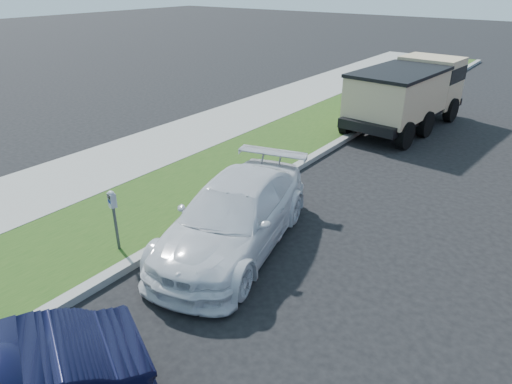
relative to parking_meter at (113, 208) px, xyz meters
The scene contains 5 objects.
ground 3.54m from the parking_meter, 22.00° to the left, with size 120.00×120.00×0.00m, color black.
streetside 4.19m from the parking_meter, 126.65° to the left, with size 6.12×50.00×0.15m.
parking_meter is the anchor object (origin of this frame).
white_wagon 2.39m from the parking_meter, 45.02° to the left, with size 1.95×4.79×1.39m, color silver.
dump_truck 11.95m from the parking_meter, 82.48° to the left, with size 2.74×6.00×2.29m.
Camera 1 is at (3.66, -5.89, 5.08)m, focal length 32.00 mm.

